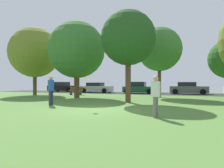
# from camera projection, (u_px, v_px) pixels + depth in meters

# --- Properties ---
(ground_plane) EXTENTS (44.00, 44.00, 0.00)m
(ground_plane) POSITION_uv_depth(u_px,v_px,m) (93.00, 110.00, 10.30)
(ground_plane) COLOR #547F38
(road_strip) EXTENTS (44.00, 6.40, 0.01)m
(road_strip) POSITION_uv_depth(u_px,v_px,m) (147.00, 93.00, 25.36)
(road_strip) COLOR #28282B
(road_strip) RESTS_ON ground_plane
(oak_tree_center) EXTENTS (3.84, 3.84, 6.44)m
(oak_tree_center) POSITION_uv_depth(u_px,v_px,m) (128.00, 38.00, 13.92)
(oak_tree_center) COLOR brown
(oak_tree_center) RESTS_ON ground_plane
(oak_tree_left) EXTENTS (5.20, 5.20, 7.00)m
(oak_tree_left) POSITION_uv_depth(u_px,v_px,m) (77.00, 50.00, 18.29)
(oak_tree_left) COLOR brown
(oak_tree_left) RESTS_ON ground_plane
(birch_tree_lone) EXTENTS (4.12, 4.12, 6.58)m
(birch_tree_lone) POSITION_uv_depth(u_px,v_px,m) (159.00, 49.00, 18.68)
(birch_tree_lone) COLOR brown
(birch_tree_lone) RESTS_ON ground_plane
(maple_tree_far) EXTENTS (5.54, 5.54, 7.51)m
(maple_tree_far) POSITION_uv_depth(u_px,v_px,m) (35.00, 53.00, 22.13)
(maple_tree_far) COLOR brown
(maple_tree_far) RESTS_ON ground_plane
(person_thrower) EXTENTS (0.37, 0.31, 1.68)m
(person_thrower) POSITION_uv_depth(u_px,v_px,m) (156.00, 94.00, 8.01)
(person_thrower) COLOR slate
(person_thrower) RESTS_ON ground_plane
(person_catcher) EXTENTS (0.37, 0.31, 1.80)m
(person_catcher) POSITION_uv_depth(u_px,v_px,m) (51.00, 89.00, 12.24)
(person_catcher) COLOR #2D334C
(person_catcher) RESTS_ON ground_plane
(frisbee_disc) EXTENTS (0.34, 0.34, 0.05)m
(frisbee_disc) POSITION_uv_depth(u_px,v_px,m) (87.00, 79.00, 10.33)
(frisbee_disc) COLOR yellow
(parked_car_black) EXTENTS (4.30, 1.98, 1.46)m
(parked_car_black) POSITION_uv_depth(u_px,v_px,m) (62.00, 87.00, 29.91)
(parked_car_black) COLOR black
(parked_car_black) RESTS_ON ground_plane
(parked_car_silver) EXTENTS (4.24, 2.07, 1.38)m
(parked_car_silver) POSITION_uv_depth(u_px,v_px,m) (96.00, 88.00, 27.30)
(parked_car_silver) COLOR #B7B7BC
(parked_car_silver) RESTS_ON ground_plane
(parked_car_green) EXTENTS (4.00, 1.92, 1.47)m
(parked_car_green) POSITION_uv_depth(u_px,v_px,m) (139.00, 88.00, 25.34)
(parked_car_green) COLOR #195633
(parked_car_green) RESTS_ON ground_plane
(parked_car_grey) EXTENTS (4.32, 1.95, 1.44)m
(parked_car_grey) POSITION_uv_depth(u_px,v_px,m) (188.00, 88.00, 24.04)
(parked_car_grey) COLOR slate
(parked_car_grey) RESTS_ON ground_plane
(park_bench) EXTENTS (1.60, 0.45, 0.90)m
(park_bench) POSITION_uv_depth(u_px,v_px,m) (76.00, 91.00, 22.31)
(park_bench) COLOR brown
(park_bench) RESTS_ON ground_plane
(street_lamp_post) EXTENTS (0.14, 0.14, 4.50)m
(street_lamp_post) POSITION_uv_depth(u_px,v_px,m) (77.00, 75.00, 24.44)
(street_lamp_post) COLOR #2D2D33
(street_lamp_post) RESTS_ON ground_plane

